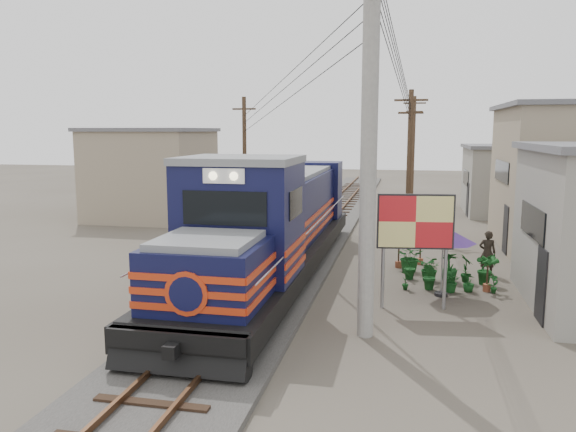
% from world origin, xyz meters
% --- Properties ---
extents(ground, '(120.00, 120.00, 0.00)m').
position_xyz_m(ground, '(0.00, 0.00, 0.00)').
color(ground, '#473F35').
rests_on(ground, ground).
extents(ballast, '(3.60, 70.00, 0.16)m').
position_xyz_m(ballast, '(0.00, 10.00, 0.08)').
color(ballast, '#595651').
rests_on(ballast, ground).
extents(track, '(1.15, 70.00, 0.12)m').
position_xyz_m(track, '(0.00, 10.00, 0.26)').
color(track, '#51331E').
rests_on(track, ground).
extents(locomotive, '(3.14, 17.12, 4.24)m').
position_xyz_m(locomotive, '(0.00, 4.46, 1.83)').
color(locomotive, black).
rests_on(locomotive, ground).
extents(utility_pole_main, '(0.40, 0.40, 10.00)m').
position_xyz_m(utility_pole_main, '(3.50, -0.50, 5.00)').
color(utility_pole_main, '#9E9B93').
rests_on(utility_pole_main, ground).
extents(wooden_pole_mid, '(1.60, 0.24, 7.00)m').
position_xyz_m(wooden_pole_mid, '(4.50, 14.00, 3.68)').
color(wooden_pole_mid, '#4C3826').
rests_on(wooden_pole_mid, ground).
extents(wooden_pole_far, '(1.60, 0.24, 7.50)m').
position_xyz_m(wooden_pole_far, '(4.80, 28.00, 3.93)').
color(wooden_pole_far, '#4C3826').
rests_on(wooden_pole_far, ground).
extents(wooden_pole_left, '(1.60, 0.24, 7.00)m').
position_xyz_m(wooden_pole_left, '(-5.00, 18.00, 3.68)').
color(wooden_pole_left, '#4C3826').
rests_on(wooden_pole_left, ground).
extents(power_lines, '(9.65, 19.00, 3.30)m').
position_xyz_m(power_lines, '(-0.14, 8.49, 7.56)').
color(power_lines, black).
rests_on(power_lines, ground).
extents(shophouse_back, '(6.30, 6.30, 4.20)m').
position_xyz_m(shophouse_back, '(11.00, 22.00, 2.11)').
color(shophouse_back, gray).
rests_on(shophouse_back, ground).
extents(shophouse_left, '(6.30, 6.30, 5.20)m').
position_xyz_m(shophouse_left, '(-10.00, 16.00, 2.61)').
color(shophouse_left, gray).
rests_on(shophouse_left, ground).
extents(billboard, '(2.14, 0.40, 3.31)m').
position_xyz_m(billboard, '(4.68, 1.95, 2.44)').
color(billboard, '#99999E').
rests_on(billboard, ground).
extents(market_umbrella, '(2.14, 2.14, 2.19)m').
position_xyz_m(market_umbrella, '(5.55, 3.41, 1.92)').
color(market_umbrella, black).
rests_on(market_umbrella, ground).
extents(vendor, '(0.60, 0.42, 1.59)m').
position_xyz_m(vendor, '(7.27, 6.39, 0.79)').
color(vendor, black).
rests_on(vendor, ground).
extents(plant_nursery, '(3.50, 3.41, 1.12)m').
position_xyz_m(plant_nursery, '(5.40, 5.26, 0.48)').
color(plant_nursery, '#154C1B').
rests_on(plant_nursery, ground).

